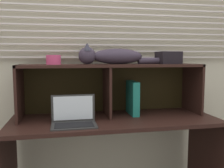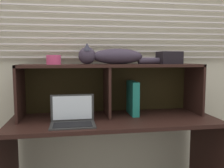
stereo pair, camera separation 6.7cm
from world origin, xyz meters
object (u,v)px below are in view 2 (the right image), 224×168
object	(u,v)px
laptop	(73,118)
binder_upright	(133,98)
cat	(111,56)
book_stack	(67,115)
small_basket	(54,60)
storage_box	(169,58)

from	to	relation	value
laptop	binder_upright	distance (m)	0.57
cat	book_stack	size ratio (longest dim) A/B	3.06
cat	small_basket	bearing A→B (deg)	180.00
cat	storage_box	bearing A→B (deg)	0.00
laptop	storage_box	world-z (taller)	storage_box
book_stack	small_basket	world-z (taller)	small_basket
laptop	small_basket	world-z (taller)	small_basket
laptop	storage_box	distance (m)	0.97
cat	storage_box	distance (m)	0.51
book_stack	storage_box	xyz separation A→B (m)	(0.88, -0.00, 0.47)
cat	laptop	distance (m)	0.61
laptop	storage_box	size ratio (longest dim) A/B	1.73
cat	binder_upright	size ratio (longest dim) A/B	2.47
binder_upright	storage_box	world-z (taller)	storage_box
cat	book_stack	distance (m)	0.61
cat	binder_upright	xyz separation A→B (m)	(0.19, 0.00, -0.36)
cat	binder_upright	distance (m)	0.40
small_basket	storage_box	distance (m)	0.97
small_basket	binder_upright	bearing A→B (deg)	0.00
cat	small_basket	size ratio (longest dim) A/B	6.15
laptop	small_basket	xyz separation A→B (m)	(-0.14, 0.24, 0.42)
cat	laptop	size ratio (longest dim) A/B	2.19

